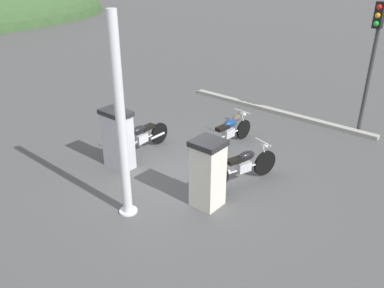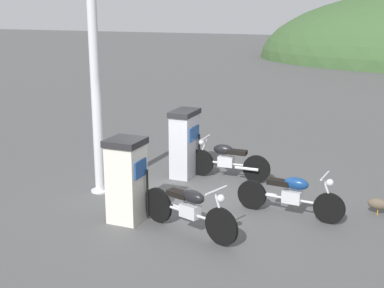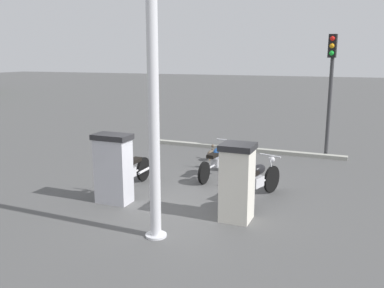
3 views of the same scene
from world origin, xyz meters
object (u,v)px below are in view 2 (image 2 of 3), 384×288
(fuel_pump_near, at_px, (127,180))
(motorcycle_far_pump, at_px, (227,160))
(motorcycle_near_pump, at_px, (189,208))
(motorcycle_extra, at_px, (291,194))
(wandering_duck, at_px, (379,203))
(fuel_pump_far, at_px, (185,143))
(canopy_support_pole, at_px, (96,99))

(fuel_pump_near, xyz_separation_m, motorcycle_far_pump, (0.99, 3.03, -0.35))
(motorcycle_near_pump, distance_m, motorcycle_extra, 2.10)
(motorcycle_near_pump, height_order, wandering_duck, motorcycle_near_pump)
(fuel_pump_far, xyz_separation_m, motorcycle_extra, (2.83, -1.55, -0.36))
(fuel_pump_far, xyz_separation_m, motorcycle_near_pump, (1.30, -2.99, -0.33))
(motorcycle_near_pump, relative_size, wandering_duck, 4.18)
(fuel_pump_far, bearing_deg, motorcycle_extra, -28.73)
(motorcycle_near_pump, xyz_separation_m, wandering_duck, (3.11, 2.13, -0.24))
(motorcycle_far_pump, height_order, motorcycle_extra, motorcycle_far_pump)
(fuel_pump_near, relative_size, wandering_duck, 3.23)
(motorcycle_near_pump, bearing_deg, fuel_pump_near, 174.86)
(fuel_pump_far, xyz_separation_m, canopy_support_pole, (-1.31, -1.69, 1.25))
(fuel_pump_far, bearing_deg, fuel_pump_near, -90.00)
(motorcycle_near_pump, relative_size, motorcycle_far_pump, 1.03)
(motorcycle_extra, xyz_separation_m, wandering_duck, (1.58, 0.69, -0.21))
(motorcycle_far_pump, bearing_deg, motorcycle_near_pump, -84.42)
(fuel_pump_far, bearing_deg, motorcycle_near_pump, -66.50)
(fuel_pump_far, height_order, wandering_duck, fuel_pump_far)
(fuel_pump_far, height_order, motorcycle_near_pump, fuel_pump_far)
(motorcycle_near_pump, height_order, motorcycle_far_pump, motorcycle_near_pump)
(fuel_pump_far, relative_size, wandering_duck, 3.22)
(fuel_pump_near, relative_size, motorcycle_near_pump, 0.77)
(motorcycle_extra, distance_m, wandering_duck, 1.74)
(canopy_support_pole, bearing_deg, motorcycle_far_pump, 38.53)
(motorcycle_near_pump, bearing_deg, motorcycle_extra, 43.33)
(fuel_pump_near, distance_m, wandering_duck, 4.88)
(fuel_pump_near, xyz_separation_m, motorcycle_near_pump, (1.30, -0.12, -0.33))
(wandering_duck, bearing_deg, motorcycle_near_pump, -145.62)
(fuel_pump_near, height_order, motorcycle_extra, fuel_pump_near)
(fuel_pump_far, relative_size, motorcycle_far_pump, 0.79)
(motorcycle_near_pump, bearing_deg, fuel_pump_far, 113.50)
(motorcycle_far_pump, bearing_deg, canopy_support_pole, -141.47)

